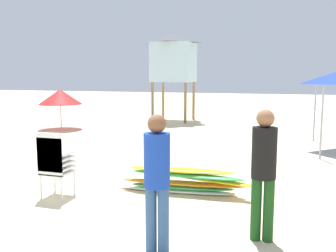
% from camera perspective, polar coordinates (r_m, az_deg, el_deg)
% --- Properties ---
extents(ground, '(80.00, 80.00, 0.00)m').
position_cam_1_polar(ground, '(5.52, -19.18, -16.08)').
color(ground, beige).
extents(stacked_plastic_chairs, '(0.48, 0.48, 1.20)m').
position_cam_1_polar(stacked_plastic_chairs, '(7.01, -16.79, -4.87)').
color(stacked_plastic_chairs, white).
rests_on(stacked_plastic_chairs, ground).
extents(surfboard_pile, '(2.64, 0.89, 0.48)m').
position_cam_1_polar(surfboard_pile, '(7.12, 2.39, -8.16)').
color(surfboard_pile, white).
rests_on(surfboard_pile, ground).
extents(lifeguard_near_left, '(0.32, 0.32, 1.75)m').
position_cam_1_polar(lifeguard_near_left, '(5.10, 14.19, -5.86)').
color(lifeguard_near_left, '#194C19').
rests_on(lifeguard_near_left, ground).
extents(lifeguard_near_center, '(0.32, 0.32, 1.72)m').
position_cam_1_polar(lifeguard_near_center, '(4.63, -1.66, -7.24)').
color(lifeguard_near_center, '#33598C').
rests_on(lifeguard_near_center, ground).
extents(lifeguard_tower, '(1.98, 1.98, 4.09)m').
position_cam_1_polar(lifeguard_tower, '(17.94, 0.86, 10.26)').
color(lifeguard_tower, olive).
rests_on(lifeguard_tower, ground).
extents(beach_umbrella_left, '(1.73, 1.73, 1.60)m').
position_cam_1_polar(beach_umbrella_left, '(15.80, -15.90, 4.24)').
color(beach_umbrella_left, beige).
rests_on(beach_umbrella_left, ground).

